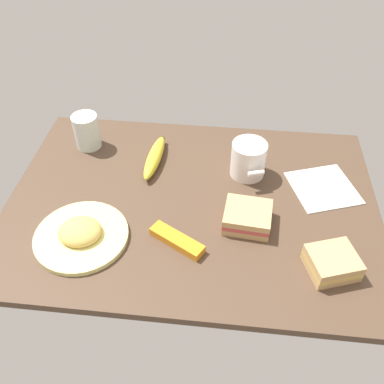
# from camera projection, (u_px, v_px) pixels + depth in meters

# --- Properties ---
(tabletop) EXTENTS (0.90, 0.64, 0.02)m
(tabletop) POSITION_uv_depth(u_px,v_px,m) (192.00, 204.00, 1.04)
(tabletop) COLOR #4C3828
(tabletop) RESTS_ON ground
(plate_of_food) EXTENTS (0.21, 0.21, 0.04)m
(plate_of_food) POSITION_uv_depth(u_px,v_px,m) (81.00, 234.00, 0.94)
(plate_of_food) COLOR #EAE58C
(plate_of_food) RESTS_ON tabletop
(coffee_mug_black) EXTENTS (0.09, 0.11, 0.09)m
(coffee_mug_black) POSITION_uv_depth(u_px,v_px,m) (248.00, 159.00, 1.07)
(coffee_mug_black) COLOR white
(coffee_mug_black) RESTS_ON tabletop
(sandwich_main) EXTENTS (0.12, 0.11, 0.04)m
(sandwich_main) POSITION_uv_depth(u_px,v_px,m) (332.00, 263.00, 0.87)
(sandwich_main) COLOR tan
(sandwich_main) RESTS_ON tabletop
(sandwich_side) EXTENTS (0.11, 0.10, 0.04)m
(sandwich_side) POSITION_uv_depth(u_px,v_px,m) (247.00, 217.00, 0.96)
(sandwich_side) COLOR tan
(sandwich_side) RESTS_ON tabletop
(glass_of_milk) EXTENTS (0.07, 0.07, 0.10)m
(glass_of_milk) POSITION_uv_depth(u_px,v_px,m) (87.00, 133.00, 1.16)
(glass_of_milk) COLOR silver
(glass_of_milk) RESTS_ON tabletop
(banana) EXTENTS (0.05, 0.18, 0.04)m
(banana) POSITION_uv_depth(u_px,v_px,m) (155.00, 157.00, 1.12)
(banana) COLOR yellow
(banana) RESTS_ON tabletop
(snack_bar) EXTENTS (0.13, 0.10, 0.02)m
(snack_bar) POSITION_uv_depth(u_px,v_px,m) (177.00, 240.00, 0.93)
(snack_bar) COLOR orange
(snack_bar) RESTS_ON tabletop
(paper_napkin) EXTENTS (0.19, 0.19, 0.00)m
(paper_napkin) POSITION_uv_depth(u_px,v_px,m) (323.00, 188.00, 1.06)
(paper_napkin) COLOR white
(paper_napkin) RESTS_ON tabletop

